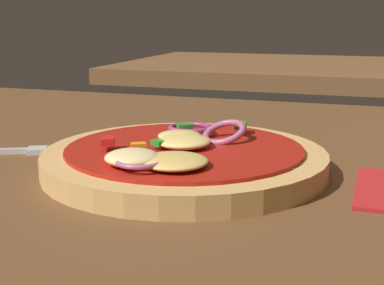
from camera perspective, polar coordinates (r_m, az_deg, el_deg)
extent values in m
cube|color=brown|center=(0.44, 0.99, -6.72)|extent=(1.39, 0.86, 0.04)
cylinder|color=tan|center=(0.47, -0.78, -1.86)|extent=(0.24, 0.24, 0.02)
cylinder|color=#A81C11|center=(0.46, -0.78, -0.62)|extent=(0.20, 0.20, 0.00)
ellipsoid|color=#E5BC60|center=(0.48, -0.77, 0.58)|extent=(0.03, 0.03, 0.01)
ellipsoid|color=#EFCC72|center=(0.49, -1.49, 0.70)|extent=(0.04, 0.04, 0.01)
ellipsoid|color=#EFCC72|center=(0.40, -1.98, -1.96)|extent=(0.05, 0.05, 0.01)
ellipsoid|color=#E5BC60|center=(0.40, -1.86, -1.93)|extent=(0.05, 0.05, 0.01)
ellipsoid|color=#EFCC72|center=(0.46, -0.87, 0.11)|extent=(0.05, 0.05, 0.01)
ellipsoid|color=#F4DB8E|center=(0.41, -6.22, -1.56)|extent=(0.04, 0.04, 0.01)
torus|color=#B25984|center=(0.40, -5.43, -1.94)|extent=(0.04, 0.04, 0.00)
torus|color=#93386B|center=(0.51, -0.23, 1.54)|extent=(0.06, 0.06, 0.01)
torus|color=#B25984|center=(0.49, 3.55, 1.03)|extent=(0.05, 0.05, 0.02)
cube|color=#2D8C28|center=(0.51, -0.73, 1.64)|extent=(0.02, 0.02, 0.01)
cube|color=#2D8C28|center=(0.51, 5.05, 1.77)|extent=(0.01, 0.02, 0.01)
cube|color=orange|center=(0.44, -5.53, -0.32)|extent=(0.01, 0.01, 0.00)
cube|color=red|center=(0.45, -8.92, 0.06)|extent=(0.02, 0.02, 0.01)
cube|color=#2D8C28|center=(0.45, -3.50, -0.04)|extent=(0.01, 0.01, 0.00)
cube|color=silver|center=(0.55, -15.77, -0.79)|extent=(0.02, 0.03, 0.01)
cube|color=silver|center=(0.54, -13.02, -0.92)|extent=(0.03, 0.02, 0.00)
cube|color=silver|center=(0.54, -12.97, -0.78)|extent=(0.03, 0.02, 0.00)
cube|color=silver|center=(0.55, -12.92, -0.64)|extent=(0.03, 0.02, 0.00)
cube|color=silver|center=(0.55, -12.86, -0.50)|extent=(0.03, 0.02, 0.00)
cube|color=brown|center=(1.53, 7.41, 7.54)|extent=(0.73, 0.62, 0.04)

